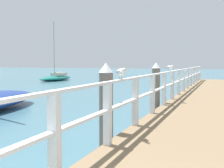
% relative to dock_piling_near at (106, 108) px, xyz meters
% --- Properties ---
extents(pier_deck, '(3.01, 24.26, 0.44)m').
position_rel_dock_piling_near_xyz_m(pier_deck, '(1.80, 7.24, -0.70)').
color(pier_deck, '#846B4C').
rests_on(pier_deck, ground_plane).
extents(pier_railing, '(0.12, 22.78, 1.07)m').
position_rel_dock_piling_near_xyz_m(pier_railing, '(0.38, 7.24, 0.18)').
color(pier_railing, white).
rests_on(pier_railing, pier_deck).
extents(dock_piling_near, '(0.29, 0.29, 1.81)m').
position_rel_dock_piling_near_xyz_m(dock_piling_near, '(0.00, 0.00, 0.00)').
color(dock_piling_near, '#6B6056').
rests_on(dock_piling_near, ground_plane).
extents(dock_piling_far, '(0.29, 0.29, 1.81)m').
position_rel_dock_piling_near_xyz_m(dock_piling_far, '(0.00, 4.49, 0.00)').
color(dock_piling_far, '#6B6056').
rests_on(dock_piling_far, ground_plane).
extents(seagull_foreground, '(0.32, 0.41, 0.21)m').
position_rel_dock_piling_near_xyz_m(seagull_foreground, '(0.38, -0.20, 0.72)').
color(seagull_foreground, white).
rests_on(seagull_foreground, pier_railing).
extents(seagull_background, '(0.35, 0.38, 0.21)m').
position_rel_dock_piling_near_xyz_m(seagull_background, '(0.39, 4.90, 0.72)').
color(seagull_background, white).
rests_on(seagull_background, pier_railing).
extents(boat_0, '(1.67, 4.93, 5.76)m').
position_rel_dock_piling_near_xyz_m(boat_0, '(-13.33, 19.42, -0.60)').
color(boat_0, '#197266').
rests_on(boat_0, ground_plane).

